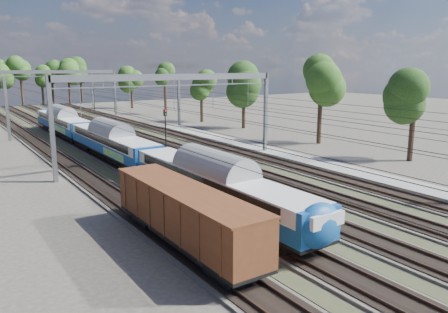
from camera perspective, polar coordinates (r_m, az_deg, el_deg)
track_bed at (r=57.43m, az=-13.32°, el=1.76°), size 21.00×130.00×0.34m
platform at (r=43.41m, az=14.23°, el=-1.39°), size 3.00×70.00×0.30m
catenary at (r=64.07m, az=-15.77°, el=8.31°), size 25.65×130.00×9.00m
tree_belt at (r=104.86m, az=-19.47°, el=10.13°), size 39.99×99.20×11.57m
emu_train at (r=46.47m, az=-14.36°, el=2.33°), size 2.83×59.95×4.14m
freight_boxcar at (r=23.75m, az=-5.19°, el=-7.37°), size 2.61×12.60×3.25m
worker at (r=106.14m, az=-21.85°, el=6.17°), size 0.65×0.83×1.99m
signal_near at (r=45.29m, az=-7.64°, el=3.62°), size 0.39×0.36×5.41m
signal_far at (r=96.29m, az=-16.62°, el=7.57°), size 0.35×0.32×5.62m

